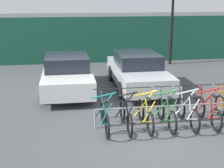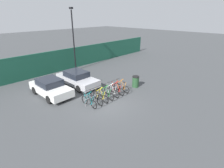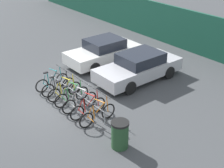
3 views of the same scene
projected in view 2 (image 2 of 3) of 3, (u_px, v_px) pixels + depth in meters
name	position (u px, v px, depth m)	size (l,w,h in m)	color
ground_plane	(105.00, 103.00, 13.21)	(120.00, 120.00, 0.00)	#424447
hoarding_wall	(43.00, 64.00, 18.80)	(36.00, 0.16, 2.47)	#19513D
bike_rack	(105.00, 92.00, 13.93)	(4.16, 0.04, 0.57)	gray
bicycle_teal	(89.00, 102.00, 12.66)	(0.68, 1.71, 1.05)	black
bicycle_black	(95.00, 99.00, 13.06)	(0.68, 1.71, 1.05)	black
bicycle_yellow	(101.00, 97.00, 13.43)	(0.68, 1.71, 1.05)	black
bicycle_green	(106.00, 94.00, 13.83)	(0.68, 1.71, 1.05)	black
bicycle_white	(112.00, 92.00, 14.25)	(0.68, 1.71, 1.05)	black
bicycle_red	(117.00, 89.00, 14.66)	(0.68, 1.71, 1.05)	black
bicycle_orange	(121.00, 87.00, 15.09)	(0.68, 1.71, 1.05)	black
car_white	(51.00, 87.00, 14.30)	(1.91, 4.18, 1.40)	silver
car_silver	(77.00, 79.00, 16.22)	(1.91, 4.52, 1.40)	#B7B7BC
lamp_post	(73.00, 37.00, 19.50)	(0.24, 0.44, 6.93)	black
trash_bin	(136.00, 81.00, 15.99)	(0.63, 0.63, 1.03)	#234728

